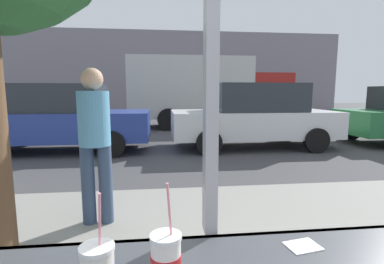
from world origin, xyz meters
name	(u,v)px	position (x,y,z in m)	size (l,w,h in m)	color
ground_plane	(166,141)	(0.00, 8.00, 0.00)	(60.00, 60.00, 0.00)	#424244
sidewalk_strip	(182,243)	(0.00, 1.60, 0.08)	(16.00, 2.80, 0.15)	gray
window_wall	(212,14)	(0.00, 0.08, 1.83)	(3.05, 0.20, 2.90)	#2D2D33
building_facade_far	(162,72)	(0.00, 21.63, 3.05)	(28.00, 1.20, 6.10)	gray
soda_cup_left	(166,261)	(-0.19, -0.25, 1.06)	(0.09, 0.09, 0.32)	white
napkin_wrapper	(303,246)	(0.32, -0.08, 0.98)	(0.12, 0.09, 0.00)	white
parked_car_blue	(60,118)	(-2.77, 6.71, 0.88)	(4.50, 1.97, 1.75)	#283D93
parked_car_white	(254,116)	(2.41, 6.71, 0.89)	(4.48, 2.04, 1.78)	silver
box_truck	(205,90)	(1.82, 11.59, 1.63)	(6.95, 2.44, 3.00)	beige
pedestrian	(95,137)	(-0.87, 1.99, 1.09)	(0.32, 0.32, 1.63)	#344560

